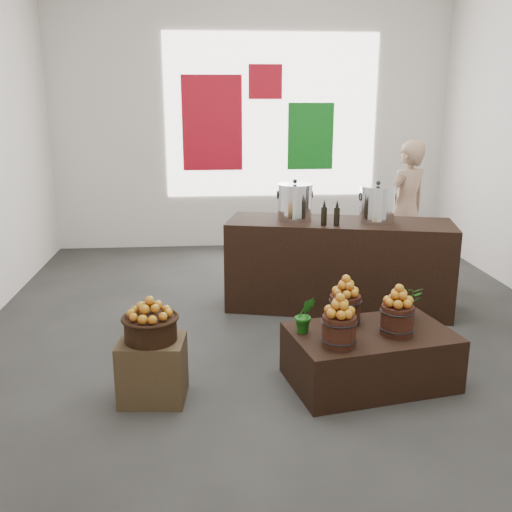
{
  "coord_description": "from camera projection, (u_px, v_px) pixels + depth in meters",
  "views": [
    {
      "loc": [
        -0.69,
        -5.32,
        2.23
      ],
      "look_at": [
        -0.27,
        -0.4,
        0.88
      ],
      "focal_mm": 40.0,
      "sensor_mm": 36.0,
      "label": 1
    }
  ],
  "objects": [
    {
      "name": "ground",
      "position": [
        279.0,
        329.0,
        5.76
      ],
      "size": [
        7.0,
        7.0,
        0.0
      ],
      "primitive_type": "plane",
      "color": "#333331",
      "rests_on": "ground"
    },
    {
      "name": "back_wall",
      "position": [
        252.0,
        116.0,
        8.6
      ],
      "size": [
        6.0,
        0.04,
        4.0
      ],
      "primitive_type": "cube",
      "color": "silver",
      "rests_on": "ground"
    },
    {
      "name": "back_opening",
      "position": [
        272.0,
        116.0,
        8.6
      ],
      "size": [
        3.2,
        0.02,
        2.4
      ],
      "primitive_type": "cube",
      "color": "white",
      "rests_on": "back_wall"
    },
    {
      "name": "deco_red_left",
      "position": [
        212.0,
        123.0,
        8.55
      ],
      "size": [
        0.9,
        0.04,
        1.4
      ],
      "primitive_type": "cube",
      "color": "#AE0D1E",
      "rests_on": "back_wall"
    },
    {
      "name": "deco_green_right",
      "position": [
        311.0,
        136.0,
        8.72
      ],
      "size": [
        0.7,
        0.04,
        1.0
      ],
      "primitive_type": "cube",
      "color": "#106C19",
      "rests_on": "back_wall"
    },
    {
      "name": "deco_red_upper",
      "position": [
        265.0,
        82.0,
        8.46
      ],
      "size": [
        0.5,
        0.04,
        0.5
      ],
      "primitive_type": "cube",
      "color": "#AE0D1E",
      "rests_on": "back_wall"
    },
    {
      "name": "crate",
      "position": [
        153.0,
        370.0,
        4.34
      ],
      "size": [
        0.52,
        0.44,
        0.49
      ],
      "primitive_type": "cube",
      "rotation": [
        0.0,
        0.0,
        -0.09
      ],
      "color": "#4F3E25",
      "rests_on": "ground"
    },
    {
      "name": "wicker_basket",
      "position": [
        151.0,
        329.0,
        4.26
      ],
      "size": [
        0.39,
        0.39,
        0.18
      ],
      "primitive_type": "cylinder",
      "color": "black",
      "rests_on": "crate"
    },
    {
      "name": "apples_in_basket",
      "position": [
        150.0,
        307.0,
        4.21
      ],
      "size": [
        0.31,
        0.31,
        0.16
      ],
      "primitive_type": null,
      "color": "maroon",
      "rests_on": "wicker_basket"
    },
    {
      "name": "display_table",
      "position": [
        370.0,
        357.0,
        4.62
      ],
      "size": [
        1.4,
        1.01,
        0.44
      ],
      "primitive_type": "cube",
      "rotation": [
        0.0,
        0.0,
        0.19
      ],
      "color": "black",
      "rests_on": "ground"
    },
    {
      "name": "apple_bucket_front_left",
      "position": [
        339.0,
        331.0,
        4.27
      ],
      "size": [
        0.26,
        0.26,
        0.24
      ],
      "primitive_type": "cylinder",
      "color": "#38190F",
      "rests_on": "display_table"
    },
    {
      "name": "apples_in_bucket_front_left",
      "position": [
        340.0,
        305.0,
        4.22
      ],
      "size": [
        0.19,
        0.19,
        0.17
      ],
      "primitive_type": null,
      "color": "maroon",
      "rests_on": "apple_bucket_front_left"
    },
    {
      "name": "apple_bucket_front_right",
      "position": [
        397.0,
        320.0,
        4.48
      ],
      "size": [
        0.26,
        0.26,
        0.24
      ],
      "primitive_type": "cylinder",
      "color": "#38190F",
      "rests_on": "display_table"
    },
    {
      "name": "apples_in_bucket_front_right",
      "position": [
        399.0,
        295.0,
        4.43
      ],
      "size": [
        0.19,
        0.19,
        0.17
      ],
      "primitive_type": null,
      "color": "maroon",
      "rests_on": "apple_bucket_front_right"
    },
    {
      "name": "apple_bucket_rear",
      "position": [
        345.0,
        309.0,
        4.72
      ],
      "size": [
        0.26,
        0.26,
        0.24
      ],
      "primitive_type": "cylinder",
      "color": "#38190F",
      "rests_on": "display_table"
    },
    {
      "name": "apples_in_bucket_rear",
      "position": [
        346.0,
        286.0,
        4.66
      ],
      "size": [
        0.19,
        0.19,
        0.17
      ],
      "primitive_type": null,
      "color": "maroon",
      "rests_on": "apple_bucket_rear"
    },
    {
      "name": "herb_garnish_right",
      "position": [
        405.0,
        302.0,
        4.78
      ],
      "size": [
        0.29,
        0.25,
        0.3
      ],
      "primitive_type": "imported",
      "rotation": [
        0.0,
        0.0,
        0.08
      ],
      "color": "#185F14",
      "rests_on": "display_table"
    },
    {
      "name": "herb_garnish_left",
      "position": [
        305.0,
        315.0,
        4.5
      ],
      "size": [
        0.17,
        0.14,
        0.3
      ],
      "primitive_type": "imported",
      "rotation": [
        0.0,
        0.0,
        0.03
      ],
      "color": "#185F14",
      "rests_on": "display_table"
    },
    {
      "name": "counter",
      "position": [
        338.0,
        265.0,
        6.23
      ],
      "size": [
        2.51,
        1.31,
        0.98
      ],
      "primitive_type": "cube",
      "rotation": [
        0.0,
        0.0,
        -0.24
      ],
      "color": "black",
      "rests_on": "ground"
    },
    {
      "name": "stock_pot_left",
      "position": [
        295.0,
        203.0,
        6.13
      ],
      "size": [
        0.37,
        0.37,
        0.37
      ],
      "primitive_type": "cylinder",
      "color": "silver",
      "rests_on": "counter"
    },
    {
      "name": "stock_pot_center",
      "position": [
        377.0,
        205.0,
        6.0
      ],
      "size": [
        0.37,
        0.37,
        0.37
      ],
      "primitive_type": "cylinder",
      "color": "silver",
      "rests_on": "counter"
    },
    {
      "name": "oil_cruets",
      "position": [
        340.0,
        213.0,
        5.84
      ],
      "size": [
        0.18,
        0.1,
        0.27
      ],
      "primitive_type": null,
      "rotation": [
        0.0,
        0.0,
        -0.24
      ],
      "color": "black",
      "rests_on": "counter"
    },
    {
      "name": "shopper",
      "position": [
        405.0,
        211.0,
        7.23
      ],
      "size": [
        0.76,
        0.67,
        1.76
      ],
      "primitive_type": "imported",
      "rotation": [
        0.0,
        0.0,
        3.63
      ],
      "color": "#A38064",
      "rests_on": "ground"
    }
  ]
}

